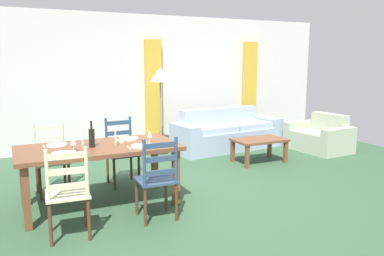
# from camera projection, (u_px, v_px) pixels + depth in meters

# --- Properties ---
(ground_plane) EXTENTS (9.60, 9.60, 0.02)m
(ground_plane) POSITION_uv_depth(u_px,v_px,m) (193.00, 194.00, 5.25)
(ground_plane) COLOR #305035
(wall_far) EXTENTS (9.60, 0.16, 2.70)m
(wall_far) POSITION_uv_depth(u_px,v_px,m) (123.00, 81.00, 7.95)
(wall_far) COLOR silver
(wall_far) RESTS_ON ground_plane
(curtain_panel_left) EXTENTS (0.35, 0.08, 2.20)m
(curtain_panel_left) POSITION_uv_depth(u_px,v_px,m) (154.00, 93.00, 8.12)
(curtain_panel_left) COLOR gold
(curtain_panel_left) RESTS_ON ground_plane
(curtain_panel_right) EXTENTS (0.35, 0.08, 2.20)m
(curtain_panel_right) POSITION_uv_depth(u_px,v_px,m) (249.00, 89.00, 9.14)
(curtain_panel_right) COLOR gold
(curtain_panel_right) RESTS_ON ground_plane
(dining_table) EXTENTS (1.90, 0.96, 0.75)m
(dining_table) POSITION_uv_depth(u_px,v_px,m) (99.00, 153.00, 4.69)
(dining_table) COLOR brown
(dining_table) RESTS_ON ground_plane
(dining_chair_near_left) EXTENTS (0.45, 0.43, 0.96)m
(dining_chair_near_left) POSITION_uv_depth(u_px,v_px,m) (68.00, 193.00, 3.83)
(dining_chair_near_left) COLOR beige
(dining_chair_near_left) RESTS_ON ground_plane
(dining_chair_near_right) EXTENTS (0.43, 0.41, 0.96)m
(dining_chair_near_right) POSITION_uv_depth(u_px,v_px,m) (157.00, 179.00, 4.29)
(dining_chair_near_right) COLOR #2E435F
(dining_chair_near_right) RESTS_ON ground_plane
(dining_chair_far_left) EXTENTS (0.43, 0.41, 0.96)m
(dining_chair_far_left) POSITION_uv_depth(u_px,v_px,m) (51.00, 159.00, 5.16)
(dining_chair_far_left) COLOR beige
(dining_chair_far_left) RESTS_ON ground_plane
(dining_chair_far_right) EXTENTS (0.43, 0.41, 0.96)m
(dining_chair_far_right) POSITION_uv_depth(u_px,v_px,m) (121.00, 151.00, 5.58)
(dining_chair_far_right) COLOR navy
(dining_chair_far_right) RESTS_ON ground_plane
(dinner_plate_near_left) EXTENTS (0.24, 0.24, 0.02)m
(dinner_plate_near_left) POSITION_uv_depth(u_px,v_px,m) (62.00, 154.00, 4.26)
(dinner_plate_near_left) COLOR white
(dinner_plate_near_left) RESTS_ON dining_table
(fork_near_left) EXTENTS (0.02, 0.17, 0.01)m
(fork_near_left) POSITION_uv_depth(u_px,v_px,m) (48.00, 156.00, 4.20)
(fork_near_left) COLOR silver
(fork_near_left) RESTS_ON dining_table
(dinner_plate_near_right) EXTENTS (0.24, 0.24, 0.02)m
(dinner_plate_near_right) POSITION_uv_depth(u_px,v_px,m) (141.00, 146.00, 4.64)
(dinner_plate_near_right) COLOR white
(dinner_plate_near_right) RESTS_ON dining_table
(fork_near_right) EXTENTS (0.03, 0.17, 0.01)m
(fork_near_right) POSITION_uv_depth(u_px,v_px,m) (129.00, 148.00, 4.58)
(fork_near_right) COLOR silver
(fork_near_right) RESTS_ON dining_table
(dinner_plate_far_left) EXTENTS (0.24, 0.24, 0.02)m
(dinner_plate_far_left) POSITION_uv_depth(u_px,v_px,m) (57.00, 145.00, 4.71)
(dinner_plate_far_left) COLOR white
(dinner_plate_far_left) RESTS_ON dining_table
(fork_far_left) EXTENTS (0.02, 0.17, 0.01)m
(fork_far_left) POSITION_uv_depth(u_px,v_px,m) (44.00, 147.00, 4.64)
(fork_far_left) COLOR silver
(fork_far_left) RESTS_ON dining_table
(dinner_plate_far_right) EXTENTS (0.24, 0.24, 0.02)m
(dinner_plate_far_right) POSITION_uv_depth(u_px,v_px,m) (129.00, 139.00, 5.09)
(dinner_plate_far_right) COLOR white
(dinner_plate_far_right) RESTS_ON dining_table
(fork_far_right) EXTENTS (0.03, 0.17, 0.01)m
(fork_far_right) POSITION_uv_depth(u_px,v_px,m) (118.00, 140.00, 5.03)
(fork_far_right) COLOR silver
(fork_far_right) RESTS_ON dining_table
(wine_bottle) EXTENTS (0.07, 0.07, 0.32)m
(wine_bottle) POSITION_uv_depth(u_px,v_px,m) (92.00, 137.00, 4.60)
(wine_bottle) COLOR black
(wine_bottle) RESTS_ON dining_table
(wine_glass_near_left) EXTENTS (0.06, 0.06, 0.16)m
(wine_glass_near_left) POSITION_uv_depth(u_px,v_px,m) (73.00, 142.00, 4.39)
(wine_glass_near_left) COLOR white
(wine_glass_near_left) RESTS_ON dining_table
(wine_glass_near_right) EXTENTS (0.06, 0.06, 0.16)m
(wine_glass_near_right) POSITION_uv_depth(u_px,v_px,m) (150.00, 135.00, 4.81)
(wine_glass_near_right) COLOR white
(wine_glass_near_right) RESTS_ON dining_table
(coffee_cup_primary) EXTENTS (0.07, 0.07, 0.09)m
(coffee_cup_primary) POSITION_uv_depth(u_px,v_px,m) (122.00, 139.00, 4.87)
(coffee_cup_primary) COLOR beige
(coffee_cup_primary) RESTS_ON dining_table
(candle_tall) EXTENTS (0.05, 0.05, 0.29)m
(candle_tall) POSITION_uv_depth(u_px,v_px,m) (83.00, 140.00, 4.60)
(candle_tall) COLOR #998C66
(candle_tall) RESTS_ON dining_table
(candle_short) EXTENTS (0.05, 0.05, 0.18)m
(candle_short) POSITION_uv_depth(u_px,v_px,m) (116.00, 141.00, 4.72)
(candle_short) COLOR #998C66
(candle_short) RESTS_ON dining_table
(couch) EXTENTS (2.35, 1.05, 0.80)m
(couch) POSITION_uv_depth(u_px,v_px,m) (226.00, 134.00, 7.89)
(couch) COLOR #96A5C0
(couch) RESTS_ON ground_plane
(coffee_table) EXTENTS (0.90, 0.56, 0.42)m
(coffee_table) POSITION_uv_depth(u_px,v_px,m) (259.00, 142.00, 6.78)
(coffee_table) COLOR brown
(coffee_table) RESTS_ON ground_plane
(armchair_upholstered) EXTENTS (0.88, 1.21, 0.72)m
(armchair_upholstered) POSITION_uv_depth(u_px,v_px,m) (321.00, 138.00, 7.74)
(armchair_upholstered) COLOR #A4AE92
(armchair_upholstered) RESTS_ON ground_plane
(standing_lamp) EXTENTS (0.40, 0.40, 1.64)m
(standing_lamp) POSITION_uv_depth(u_px,v_px,m) (160.00, 80.00, 7.30)
(standing_lamp) COLOR #332D28
(standing_lamp) RESTS_ON ground_plane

